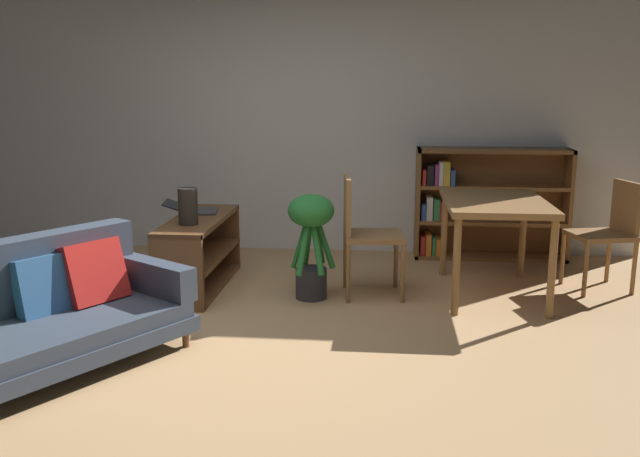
% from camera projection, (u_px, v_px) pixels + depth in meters
% --- Properties ---
extents(ground_plane, '(8.16, 8.16, 0.00)m').
position_uv_depth(ground_plane, '(246.00, 345.00, 4.44)').
color(ground_plane, tan).
extents(back_wall_panel, '(6.80, 0.10, 2.70)m').
position_uv_depth(back_wall_panel, '(298.00, 117.00, 6.78)').
color(back_wall_panel, silver).
rests_on(back_wall_panel, ground_plane).
extents(fabric_couch, '(1.66, 1.96, 0.76)m').
position_uv_depth(fabric_couch, '(26.00, 316.00, 3.98)').
color(fabric_couch, brown).
rests_on(fabric_couch, ground_plane).
extents(media_console, '(0.40, 1.29, 0.59)m').
position_uv_depth(media_console, '(199.00, 253.00, 5.65)').
color(media_console, brown).
rests_on(media_console, ground_plane).
extents(open_laptop, '(0.50, 0.41, 0.10)m').
position_uv_depth(open_laptop, '(194.00, 209.00, 5.83)').
color(open_laptop, '#333338').
rests_on(open_laptop, media_console).
extents(desk_speaker, '(0.15, 0.15, 0.29)m').
position_uv_depth(desk_speaker, '(188.00, 206.00, 5.29)').
color(desk_speaker, '#2D2823').
rests_on(desk_speaker, media_console).
extents(potted_floor_plant, '(0.38, 0.47, 0.84)m').
position_uv_depth(potted_floor_plant, '(311.00, 234.00, 5.30)').
color(potted_floor_plant, '#333338').
rests_on(potted_floor_plant, ground_plane).
extents(dining_table, '(0.78, 1.19, 0.78)m').
position_uv_depth(dining_table, '(495.00, 211.00, 5.37)').
color(dining_table, olive).
rests_on(dining_table, ground_plane).
extents(dining_chair_near, '(0.51, 0.49, 0.97)m').
position_uv_depth(dining_chair_near, '(363.00, 229.00, 5.38)').
color(dining_chair_near, olive).
rests_on(dining_chair_near, ground_plane).
extents(dining_chair_far, '(0.54, 0.51, 0.90)m').
position_uv_depth(dining_chair_far, '(609.00, 229.00, 5.55)').
color(dining_chair_far, olive).
rests_on(dining_chair_far, ground_plane).
extents(bookshelf, '(1.46, 0.33, 1.07)m').
position_uv_depth(bookshelf, '(481.00, 203.00, 6.60)').
color(bookshelf, brown).
rests_on(bookshelf, ground_plane).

